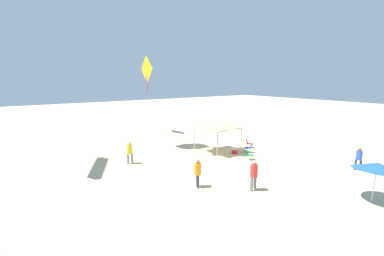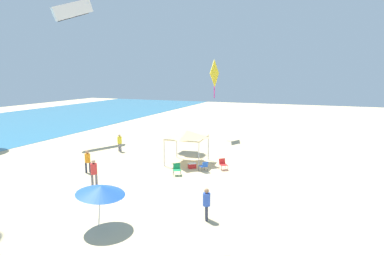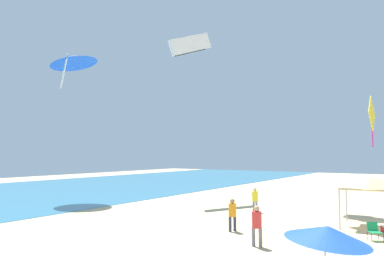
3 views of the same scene
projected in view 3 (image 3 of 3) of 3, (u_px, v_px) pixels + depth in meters
ocean_strip at (1, 195)px, 35.22m from camera, size 120.00×28.24×0.02m
canopy_tent at (370, 183)px, 19.97m from camera, size 3.08×3.13×2.73m
beach_umbrella at (328, 234)px, 9.91m from camera, size 2.30×2.32×2.19m
folding_chair_left_of_tent at (374, 230)px, 16.94m from camera, size 0.80×0.75×0.82m
person_beachcomber at (232, 212)px, 18.94m from camera, size 0.42×0.40×1.69m
person_far_stroller at (257, 222)px, 15.84m from camera, size 0.42×0.47×1.77m
person_kite_handler at (255, 198)px, 25.08m from camera, size 0.40×0.42×1.69m
kite_diamond_yellow at (372, 115)px, 30.09m from camera, size 2.99×0.14×4.27m
kite_delta_blue at (73, 60)px, 32.91m from camera, size 5.70×5.73×3.76m
kite_parafoil_white at (190, 45)px, 33.48m from camera, size 4.98×1.62×3.02m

